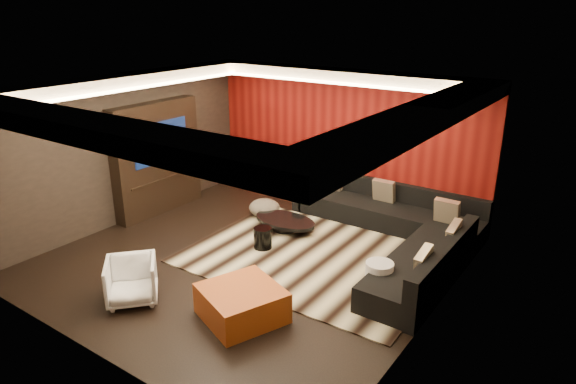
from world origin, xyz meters
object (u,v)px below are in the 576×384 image
Objects in this scene: coffee_table at (285,224)px; sectional_sofa at (398,230)px; white_side_table at (379,278)px; armchair at (132,281)px; orange_ottoman at (242,303)px; drum_stool at (263,238)px.

coffee_table is 0.34× the size of sectional_sofa.
white_side_table is at bearing -23.71° from coffee_table.
armchair reaches higher than coffee_table.
white_side_table is 0.14× the size of sectional_sofa.
orange_ottoman is 1.63m from armchair.
sectional_sofa is at bearing 39.21° from drum_stool.
white_side_table is 0.72× the size of armchair.
drum_stool is at bearing -81.13° from coffee_table.
coffee_table is 3.22m from armchair.
sectional_sofa is at bearing 11.16° from armchair.
drum_stool is 0.53× the size of armchair.
orange_ottoman is (1.16, -2.63, 0.09)m from coffee_table.
armchair is 4.47m from sectional_sofa.
orange_ottoman is at bearing -103.47° from sectional_sofa.
armchair is at bearing -142.13° from white_side_table.
drum_stool reaches higher than coffee_table.
armchair is (-0.50, -2.35, 0.11)m from drum_stool.
armchair is at bearing -159.86° from orange_ottoman.
coffee_table is at bearing 156.29° from white_side_table.
white_side_table reaches higher than orange_ottoman.
sectional_sofa is at bearing 18.09° from coffee_table.
orange_ottoman reaches higher than coffee_table.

